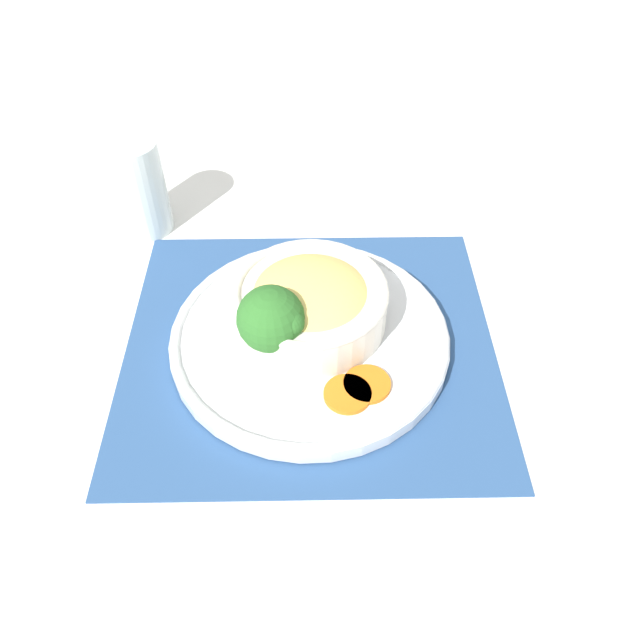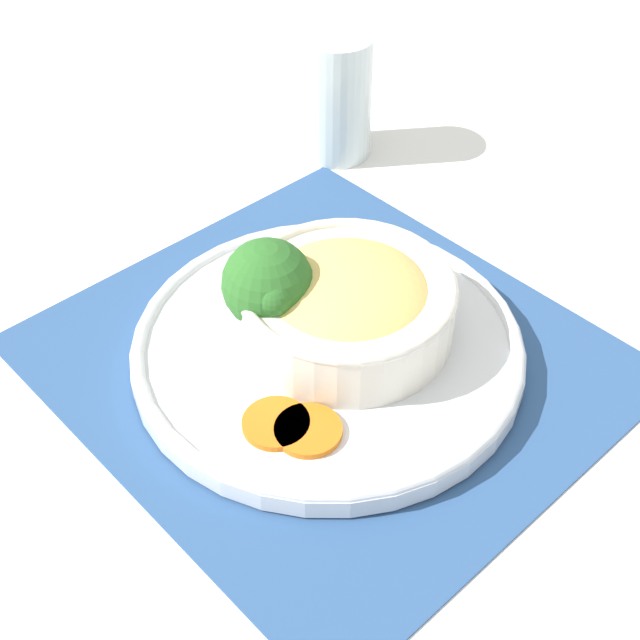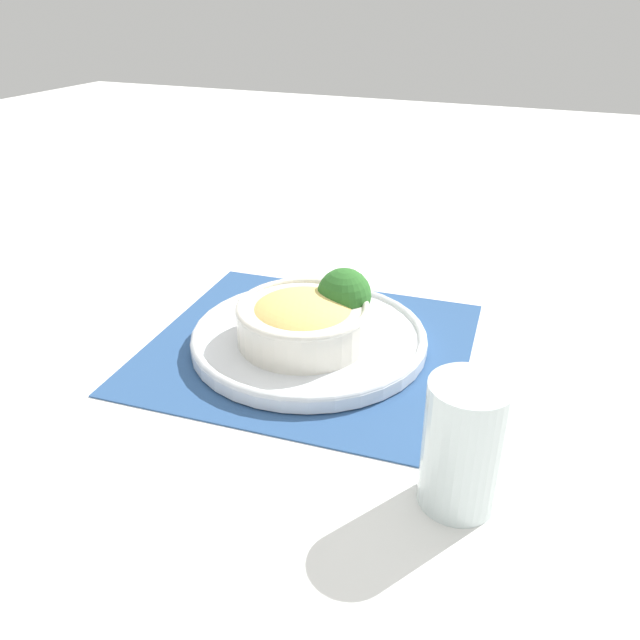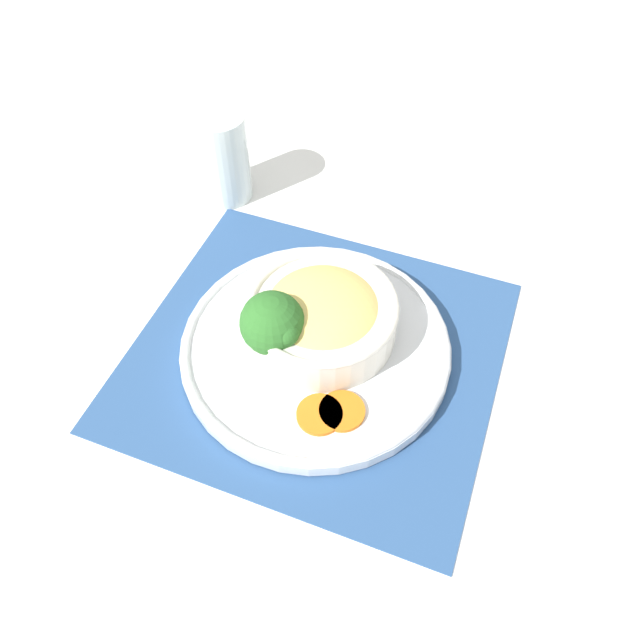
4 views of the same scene
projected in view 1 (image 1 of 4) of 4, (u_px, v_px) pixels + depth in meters
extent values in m
plane|color=white|center=(310.00, 345.00, 0.69)|extent=(4.00, 4.00, 0.00)
cube|color=#2D5184|center=(310.00, 344.00, 0.69)|extent=(0.43, 0.40, 0.00)
cylinder|color=silver|center=(310.00, 338.00, 0.68)|extent=(0.30, 0.30, 0.02)
torus|color=silver|center=(310.00, 333.00, 0.68)|extent=(0.30, 0.30, 0.01)
cylinder|color=silver|center=(309.00, 306.00, 0.67)|extent=(0.17, 0.17, 0.05)
torus|color=silver|center=(309.00, 291.00, 0.66)|extent=(0.17, 0.17, 0.01)
ellipsoid|color=#EAC66B|center=(309.00, 298.00, 0.67)|extent=(0.14, 0.14, 0.05)
cylinder|color=#84AD5B|center=(273.00, 344.00, 0.65)|extent=(0.02, 0.02, 0.02)
sphere|color=#2D6B28|center=(271.00, 319.00, 0.62)|extent=(0.07, 0.07, 0.07)
sphere|color=#2D6B28|center=(289.00, 322.00, 0.61)|extent=(0.03, 0.03, 0.03)
sphere|color=#2D6B28|center=(254.00, 311.00, 0.63)|extent=(0.03, 0.03, 0.03)
cylinder|color=orange|center=(348.00, 394.00, 0.62)|extent=(0.05, 0.05, 0.01)
cylinder|color=orange|center=(367.00, 384.00, 0.63)|extent=(0.05, 0.05, 0.01)
cylinder|color=silver|center=(138.00, 187.00, 0.79)|extent=(0.07, 0.07, 0.13)
cylinder|color=silver|center=(141.00, 202.00, 0.81)|extent=(0.06, 0.06, 0.08)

